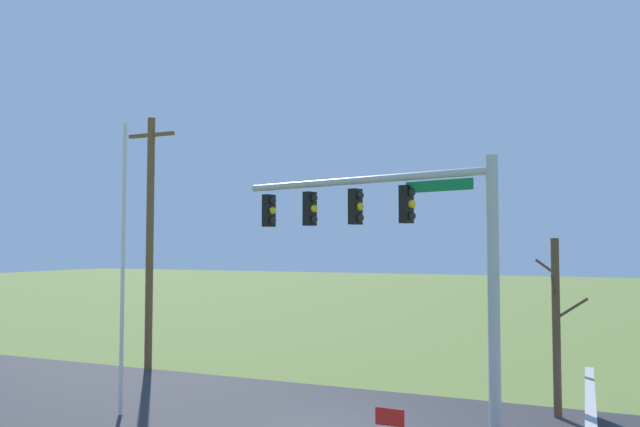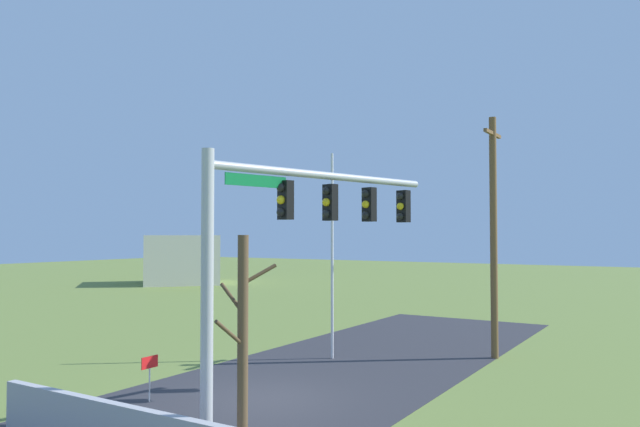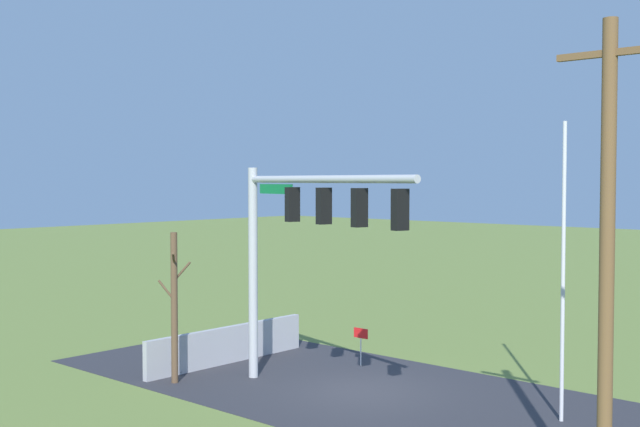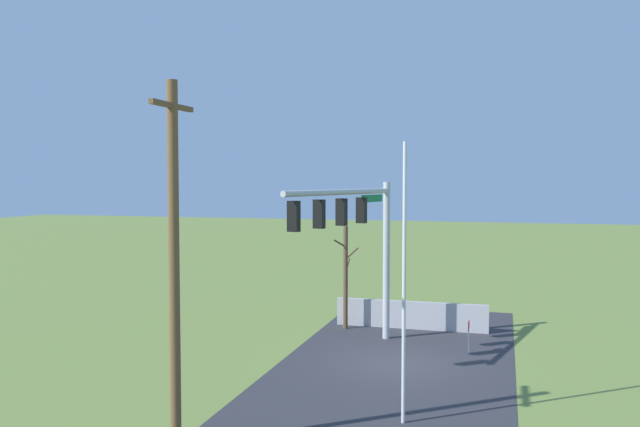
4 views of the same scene
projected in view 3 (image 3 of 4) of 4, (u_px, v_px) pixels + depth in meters
name	position (u px, v px, depth m)	size (l,w,h in m)	color
ground_plane	(361.00, 391.00, 22.72)	(160.00, 160.00, 0.00)	olive
road_surface	(485.00, 419.00, 20.04)	(28.00, 8.00, 0.01)	#2D2D33
sidewalk_corner	(231.00, 372.00, 24.92)	(6.00, 6.00, 0.01)	#B7B5AD
retaining_fence	(228.00, 345.00, 26.10)	(0.20, 6.55, 1.20)	#A8A8AD
signal_mast	(298.00, 229.00, 21.94)	(7.47, 2.09, 6.37)	#B2B5BA
flagpole	(563.00, 272.00, 19.68)	(0.10, 0.10, 7.44)	silver
utility_pole	(607.00, 263.00, 13.85)	(1.90, 0.26, 8.78)	brown
bare_tree	(174.00, 306.00, 23.50)	(1.27, 1.02, 4.46)	brown
open_sign	(361.00, 338.00, 25.72)	(0.56, 0.04, 1.22)	silver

